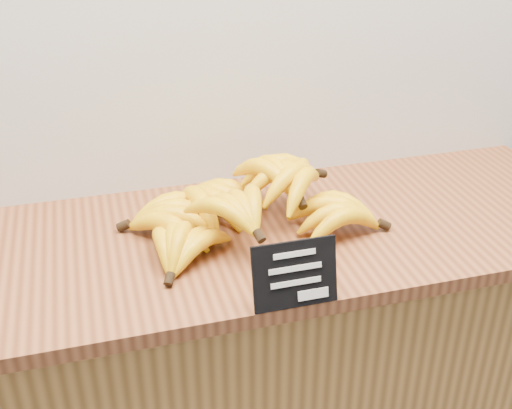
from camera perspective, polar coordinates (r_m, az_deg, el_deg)
The scene contains 4 objects.
counter at distance 1.64m, azimuth -0.49°, elevation -16.96°, with size 1.45×0.50×0.90m, color #A07033.
counter_top at distance 1.34m, azimuth -0.57°, elevation -2.95°, with size 1.57×0.54×0.03m, color brown.
chalkboard_sign at distance 1.10m, azimuth 3.49°, elevation -6.24°, with size 0.15×0.01×0.12m, color black.
banana_pile at distance 1.32m, azimuth -1.12°, elevation 0.06°, with size 0.55×0.39×0.12m.
Camera 1 is at (-0.10, 1.64, 1.62)m, focal length 45.00 mm.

